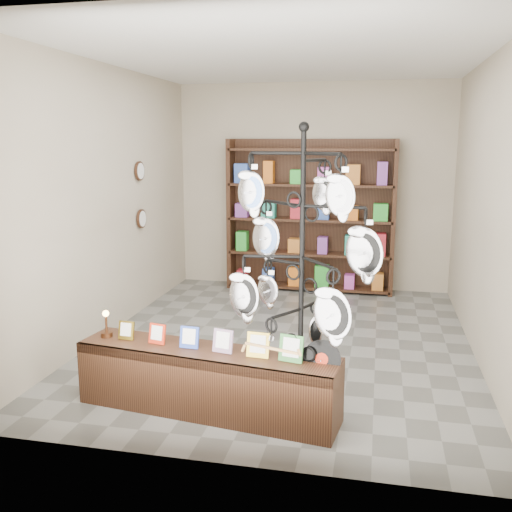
# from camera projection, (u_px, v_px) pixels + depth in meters

# --- Properties ---
(ground) EXTENTS (5.00, 5.00, 0.00)m
(ground) POSITION_uv_depth(u_px,v_px,m) (283.00, 341.00, 6.29)
(ground) COLOR slate
(ground) RESTS_ON ground
(room_envelope) EXTENTS (5.00, 5.00, 5.00)m
(room_envelope) POSITION_uv_depth(u_px,v_px,m) (285.00, 172.00, 5.93)
(room_envelope) COLOR #B6A992
(room_envelope) RESTS_ON ground
(display_tree) EXTENTS (1.26, 1.26, 2.30)m
(display_tree) POSITION_uv_depth(u_px,v_px,m) (302.00, 258.00, 4.16)
(display_tree) COLOR black
(display_tree) RESTS_ON ground
(front_shelf) EXTENTS (2.19, 0.73, 0.76)m
(front_shelf) POSITION_uv_depth(u_px,v_px,m) (207.00, 381.00, 4.60)
(front_shelf) COLOR black
(front_shelf) RESTS_ON ground
(back_shelving) EXTENTS (2.42, 0.36, 2.20)m
(back_shelving) POSITION_uv_depth(u_px,v_px,m) (310.00, 221.00, 8.29)
(back_shelving) COLOR black
(back_shelving) RESTS_ON ground
(wall_clocks) EXTENTS (0.03, 0.24, 0.84)m
(wall_clocks) POSITION_uv_depth(u_px,v_px,m) (141.00, 195.00, 7.17)
(wall_clocks) COLOR black
(wall_clocks) RESTS_ON ground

